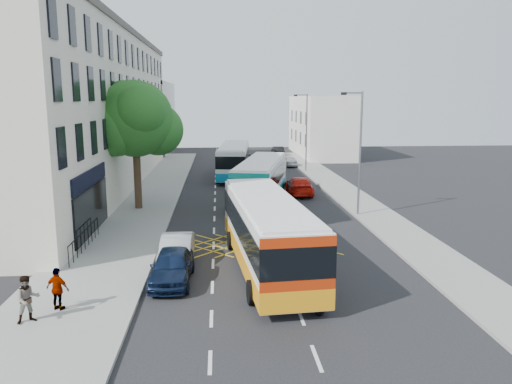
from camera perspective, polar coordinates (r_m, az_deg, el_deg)
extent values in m
plane|color=black|center=(21.30, 3.78, -10.57)|extent=(120.00, 120.00, 0.00)
cube|color=gray|center=(35.93, -13.23, -1.89)|extent=(5.00, 70.00, 0.15)
cube|color=gray|center=(36.97, 12.08, -1.49)|extent=(3.00, 70.00, 0.15)
cube|color=beige|center=(45.55, -18.67, 8.59)|extent=(8.00, 45.00, 13.00)
cube|color=#59544C|center=(45.87, -19.19, 17.04)|extent=(8.30, 45.00, 0.50)
cube|color=black|center=(28.87, -18.47, 1.53)|extent=(0.12, 7.00, 0.90)
cube|color=black|center=(29.19, -18.26, -1.96)|extent=(0.12, 7.00, 2.60)
cube|color=silver|center=(75.53, -12.92, 8.34)|extent=(8.00, 20.00, 10.00)
cube|color=silver|center=(69.16, 7.33, 7.50)|extent=(6.00, 18.00, 8.00)
cylinder|color=#382619|center=(35.52, -13.39, 1.69)|extent=(0.50, 0.50, 4.40)
sphere|color=#19581E|center=(35.14, -13.67, 8.15)|extent=(5.20, 5.20, 5.20)
sphere|color=#19581E|center=(35.77, -11.18, 7.00)|extent=(3.60, 3.60, 3.60)
sphere|color=#19581E|center=(34.79, -15.75, 7.04)|extent=(3.80, 3.80, 3.80)
sphere|color=#19581E|center=(33.74, -13.05, 9.10)|extent=(3.40, 3.40, 3.40)
sphere|color=#19581E|center=(36.33, -14.73, 9.76)|extent=(3.20, 3.20, 3.20)
cylinder|color=slate|center=(33.14, 11.81, 4.28)|extent=(0.14, 0.14, 8.00)
cylinder|color=slate|center=(32.79, 11.04, 11.07)|extent=(1.20, 0.10, 0.10)
cube|color=black|center=(32.64, 10.00, 11.02)|extent=(0.35, 0.15, 0.18)
cylinder|color=slate|center=(52.58, 5.79, 6.73)|extent=(0.14, 0.14, 8.00)
cylinder|color=slate|center=(52.36, 5.21, 10.99)|extent=(1.20, 0.10, 0.10)
cube|color=black|center=(52.26, 4.55, 10.95)|extent=(0.35, 0.15, 0.18)
cube|color=silver|center=(22.73, 1.27, -4.50)|extent=(3.64, 11.78, 2.79)
cube|color=silver|center=(22.39, 1.29, -0.91)|extent=(3.41, 11.53, 0.13)
cube|color=black|center=(22.63, 1.28, -3.53)|extent=(3.70, 11.85, 1.16)
cube|color=orange|center=(23.00, 1.26, -6.84)|extent=(3.69, 11.84, 0.79)
cube|color=#B22909|center=(17.34, 4.81, -9.32)|extent=(2.67, 0.33, 2.64)
cube|color=#FF0C0C|center=(17.38, 1.29, -11.85)|extent=(0.25, 0.08, 0.25)
cube|color=#FF0C0C|center=(17.87, 8.17, -11.31)|extent=(0.25, 0.08, 0.25)
cylinder|color=black|center=(25.91, -2.91, -5.57)|extent=(0.38, 0.97, 0.95)
cylinder|color=black|center=(26.31, 2.83, -5.31)|extent=(0.38, 0.97, 0.95)
cylinder|color=black|center=(19.28, -0.51, -11.38)|extent=(0.38, 0.97, 0.95)
cylinder|color=black|center=(19.82, 7.18, -10.83)|extent=(0.38, 0.97, 0.95)
cube|color=silver|center=(37.17, 0.59, 1.41)|extent=(5.06, 11.68, 2.74)
cube|color=silver|center=(36.96, 0.60, 3.59)|extent=(4.81, 11.41, 0.12)
cube|color=black|center=(37.11, 0.60, 2.01)|extent=(5.13, 11.75, 1.14)
cube|color=#0C9FA0|center=(37.33, 0.59, -0.04)|extent=(5.12, 11.74, 0.78)
cube|color=#0B8F83|center=(31.65, -0.83, -0.17)|extent=(2.59, 0.68, 2.59)
cube|color=#FF0C0C|center=(31.96, -2.68, -1.40)|extent=(0.26, 0.11, 0.25)
cube|color=#FF0C0C|center=(31.63, 1.04, -1.52)|extent=(0.26, 0.11, 0.25)
cylinder|color=black|center=(40.60, -0.61, 0.39)|extent=(0.49, 0.97, 0.93)
cylinder|color=black|center=(40.27, 3.03, 0.29)|extent=(0.49, 0.97, 0.93)
cylinder|color=black|center=(33.90, -2.48, -1.68)|extent=(0.49, 0.97, 0.93)
cylinder|color=black|center=(33.51, 1.87, -1.82)|extent=(0.49, 0.97, 0.93)
cube|color=silver|center=(49.52, -2.53, 3.73)|extent=(3.58, 11.59, 2.75)
cube|color=silver|center=(49.36, -2.55, 5.37)|extent=(3.35, 11.34, 0.12)
cube|color=black|center=(49.47, -2.54, 4.17)|extent=(3.64, 11.65, 1.14)
cube|color=#0E7AAF|center=(49.64, -2.52, 2.63)|extent=(3.63, 11.64, 0.78)
cube|color=white|center=(43.90, -2.95, 2.87)|extent=(2.63, 0.33, 2.59)
cube|color=#FF0C0C|center=(44.07, -4.30, 1.93)|extent=(0.25, 0.08, 0.25)
cube|color=#FF0C0C|center=(43.94, -1.58, 1.93)|extent=(0.25, 0.08, 0.25)
cylinder|color=black|center=(52.84, -3.74, 2.76)|extent=(0.37, 0.95, 0.93)
cylinder|color=black|center=(52.71, -0.93, 2.77)|extent=(0.37, 0.95, 0.93)
cylinder|color=black|center=(46.00, -4.40, 1.57)|extent=(0.37, 0.95, 0.93)
cylinder|color=black|center=(45.84, -1.17, 1.57)|extent=(0.37, 0.95, 0.93)
cylinder|color=black|center=(18.54, 7.16, -12.98)|extent=(0.30, 0.60, 0.60)
cylinder|color=black|center=(19.67, 5.07, -11.51)|extent=(0.30, 0.60, 0.60)
cube|color=black|center=(18.99, 6.10, -11.45)|extent=(0.56, 1.13, 0.21)
cube|color=black|center=(19.12, 5.77, -10.74)|extent=(0.38, 0.48, 0.19)
cube|color=black|center=(18.76, 6.46, -11.34)|extent=(0.38, 0.52, 0.09)
cylinder|color=slate|center=(19.50, 5.16, -10.59)|extent=(0.18, 0.40, 0.79)
cylinder|color=slate|center=(19.26, 5.37, -9.82)|extent=(0.54, 0.22, 0.04)
cube|color=gold|center=(18.33, 7.43, -12.54)|extent=(0.17, 0.07, 0.12)
imported|color=black|center=(18.82, 6.19, -10.46)|extent=(0.68, 0.55, 1.61)
sphere|color=#99999E|center=(18.58, 6.24, -8.48)|extent=(0.28, 0.28, 0.28)
imported|color=#0C1832|center=(21.65, -9.57, -8.35)|extent=(1.82, 4.24, 1.43)
imported|color=#96989D|center=(23.89, -9.06, -6.58)|extent=(1.51, 4.15, 1.36)
imported|color=red|center=(40.69, 4.97, 0.73)|extent=(2.22, 5.01, 1.43)
imported|color=#3E4145|center=(58.62, -1.12, 3.75)|extent=(2.59, 4.91, 1.32)
imported|color=#A7ABAF|center=(57.58, 3.79, 3.56)|extent=(1.71, 3.67, 1.21)
imported|color=black|center=(67.90, 2.49, 4.69)|extent=(1.41, 3.99, 1.31)
imported|color=gray|center=(19.02, -24.63, -11.07)|extent=(1.01, 0.95, 1.66)
imported|color=gray|center=(19.66, -21.72, -10.26)|extent=(1.00, 0.69, 1.58)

